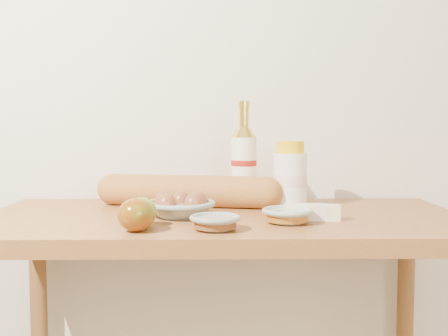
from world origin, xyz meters
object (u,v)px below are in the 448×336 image
Objects in this scene: bourbon_bottle at (244,164)px; cream_bottle at (290,177)px; baguette at (188,191)px; table at (224,263)px; egg_bowl at (180,207)px.

cream_bottle is at bearing -9.89° from bourbon_bottle.
baguette is (-0.28, 0.01, -0.04)m from cream_bottle.
bourbon_bottle is (0.06, 0.15, 0.24)m from table.
cream_bottle is at bearing 28.40° from egg_bowl.
baguette is (-0.15, -0.01, -0.07)m from bourbon_bottle.
cream_bottle is 0.28m from baguette.
baguette is at bearing 86.67° from egg_bowl.
bourbon_bottle reaches higher than baguette.
egg_bowl is 0.17m from baguette.
table is 0.19m from egg_bowl.
cream_bottle is at bearing 8.16° from baguette.
baguette is at bearing -175.02° from bourbon_bottle.
bourbon_bottle is at bearing 14.87° from baguette.
cream_bottle reaches higher than baguette.
bourbon_bottle is 0.13m from cream_bottle.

